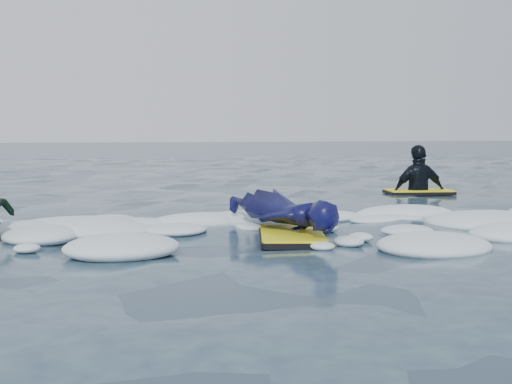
% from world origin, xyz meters
% --- Properties ---
extents(ground, '(120.00, 120.00, 0.00)m').
position_xyz_m(ground, '(0.00, 0.00, 0.00)').
color(ground, '#1B3742').
rests_on(ground, ground).
extents(foam_band, '(12.00, 3.10, 0.30)m').
position_xyz_m(foam_band, '(0.00, 1.03, 0.00)').
color(foam_band, white).
rests_on(foam_band, ground).
extents(prone_woman_unit, '(1.10, 1.89, 0.47)m').
position_xyz_m(prone_woman_unit, '(0.45, 0.55, 0.24)').
color(prone_woman_unit, black).
rests_on(prone_woman_unit, ground).
extents(waiting_rider_unit, '(1.22, 0.77, 1.73)m').
position_xyz_m(waiting_rider_unit, '(3.94, 4.42, 0.02)').
color(waiting_rider_unit, black).
rests_on(waiting_rider_unit, ground).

